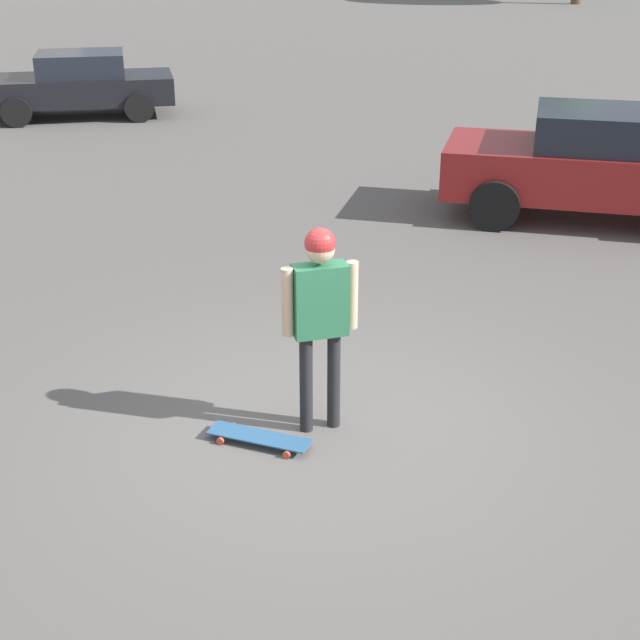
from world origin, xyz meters
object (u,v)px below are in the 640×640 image
car_parked_near (593,163)px  car_parked_far (79,84)px  person (320,303)px  skateboard (259,437)px

car_parked_near → car_parked_far: (9.94, 6.44, -0.10)m
car_parked_near → person: bearing=70.4°
skateboard → car_parked_far: 14.46m
car_parked_near → car_parked_far: size_ratio=1.05×
person → car_parked_near: size_ratio=0.40×
car_parked_near → car_parked_far: bearing=-25.1°
skateboard → car_parked_far: bearing=-49.9°
car_parked_near → car_parked_far: 11.84m
person → car_parked_far: 14.38m
person → skateboard: (-0.09, 0.56, -1.10)m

